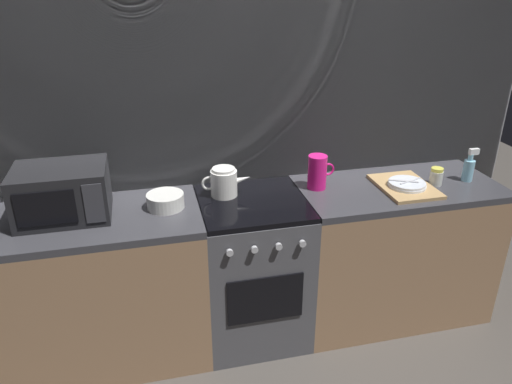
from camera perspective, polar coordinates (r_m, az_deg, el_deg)
ground_plane at (r=3.21m, az=-0.36°, el=-15.62°), size 8.00×8.00×0.00m
back_wall at (r=2.90m, az=-1.88°, el=7.05°), size 3.60×0.05×2.40m
counter_left at (r=2.91m, az=-18.22°, el=-10.76°), size 1.20×0.60×0.90m
stove_unit at (r=2.94m, az=-0.37°, el=-8.94°), size 0.60×0.63×0.90m
counter_right at (r=3.23m, az=15.45°, el=-6.55°), size 1.20×0.60×0.90m
microwave at (r=2.68m, az=-21.67°, el=-0.07°), size 0.46×0.35×0.27m
kettle at (r=2.75m, az=-3.74°, el=1.15°), size 0.28×0.15×0.17m
mixing_bowl at (r=2.67m, az=-10.52°, el=-1.02°), size 0.20×0.20×0.08m
pitcher at (r=2.86m, az=7.18°, el=2.34°), size 0.16×0.11×0.20m
dish_pile at (r=2.99m, az=17.03°, el=0.72°), size 0.30×0.40×0.06m
spice_jar at (r=3.09m, az=20.27°, el=1.71°), size 0.08×0.08×0.10m
spray_bottle at (r=3.21m, az=23.56°, el=2.56°), size 0.08×0.06×0.20m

